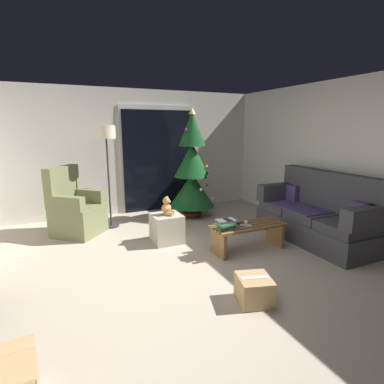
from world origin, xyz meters
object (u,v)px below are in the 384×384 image
(remote_silver, at_px, (246,225))
(cardboard_box_taped_mid_floor, at_px, (254,290))
(coffee_table, at_px, (248,233))
(armchair, at_px, (75,211))
(ottoman, at_px, (167,228))
(couch, at_px, (317,216))
(book_stack, at_px, (226,224))
(remote_white, at_px, (246,222))
(cell_phone, at_px, (228,219))
(teddy_bear_honey, at_px, (167,207))
(remote_black, at_px, (239,223))
(floor_lamp, at_px, (106,142))
(christmas_tree, at_px, (192,170))

(remote_silver, distance_m, cardboard_box_taped_mid_floor, 1.30)
(coffee_table, height_order, armchair, armchair)
(ottoman, bearing_deg, couch, -22.58)
(couch, height_order, ottoman, couch)
(ottoman, bearing_deg, coffee_table, -39.48)
(book_stack, bearing_deg, remote_silver, -1.23)
(remote_white, bearing_deg, cell_phone, 52.96)
(remote_white, distance_m, remote_silver, 0.13)
(teddy_bear_honey, relative_size, cardboard_box_taped_mid_floor, 0.66)
(remote_silver, bearing_deg, cell_phone, -45.68)
(coffee_table, relative_size, remote_white, 7.05)
(remote_black, xyz_separation_m, floor_lamp, (-1.51, 1.84, 1.11))
(remote_white, bearing_deg, ottoman, -0.94)
(ottoman, bearing_deg, cardboard_box_taped_mid_floor, -82.89)
(armchair, relative_size, ottoman, 2.57)
(cell_phone, distance_m, floor_lamp, 2.52)
(coffee_table, xyz_separation_m, remote_silver, (-0.08, -0.04, 0.14))
(coffee_table, distance_m, remote_white, 0.15)
(remote_black, relative_size, book_stack, 0.55)
(christmas_tree, bearing_deg, remote_black, -92.61)
(christmas_tree, xyz_separation_m, cardboard_box_taped_mid_floor, (-0.69, -3.02, -0.80))
(remote_silver, bearing_deg, floor_lamp, -98.03)
(remote_white, relative_size, teddy_bear_honey, 0.55)
(remote_white, relative_size, cardboard_box_taped_mid_floor, 0.36)
(teddy_bear_honey, bearing_deg, remote_black, -40.44)
(christmas_tree, bearing_deg, remote_silver, -91.27)
(christmas_tree, xyz_separation_m, floor_lamp, (-1.59, 0.03, 0.58))
(teddy_bear_honey, bearing_deg, floor_lamp, 120.71)
(book_stack, distance_m, cell_phone, 0.07)
(christmas_tree, height_order, armchair, christmas_tree)
(remote_black, distance_m, ottoman, 1.13)
(remote_black, xyz_separation_m, armchair, (-2.10, 1.70, 0.00))
(remote_white, xyz_separation_m, ottoman, (-0.96, 0.73, -0.18))
(christmas_tree, relative_size, teddy_bear_honey, 7.41)
(remote_white, xyz_separation_m, armchair, (-2.21, 1.70, 0.00))
(armchair, height_order, cardboard_box_taped_mid_floor, armchair)
(christmas_tree, distance_m, teddy_bear_honey, 1.48)
(remote_silver, relative_size, teddy_bear_honey, 0.55)
(remote_white, height_order, christmas_tree, christmas_tree)
(couch, height_order, christmas_tree, christmas_tree)
(ottoman, bearing_deg, book_stack, -55.99)
(couch, distance_m, cardboard_box_taped_mid_floor, 2.20)
(remote_white, relative_size, book_stack, 0.55)
(cell_phone, distance_m, teddy_bear_honey, 1.01)
(ottoman, bearing_deg, armchair, 142.05)
(cell_phone, bearing_deg, christmas_tree, 80.62)
(floor_lamp, bearing_deg, book_stack, -57.94)
(armchair, bearing_deg, ottoman, -37.95)
(cell_phone, bearing_deg, couch, -1.36)
(book_stack, bearing_deg, remote_black, 21.00)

